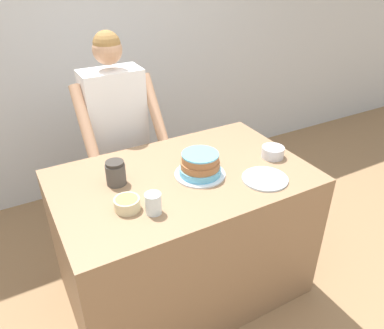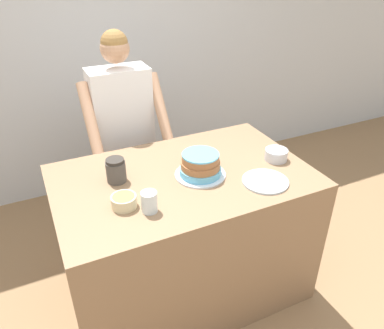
{
  "view_description": "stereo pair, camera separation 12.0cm",
  "coord_description": "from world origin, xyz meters",
  "px_view_note": "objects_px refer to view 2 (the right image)",
  "views": [
    {
      "loc": [
        -0.86,
        -1.19,
        2.08
      ],
      "look_at": [
        0.04,
        0.43,
        1.01
      ],
      "focal_mm": 35.0,
      "sensor_mm": 36.0,
      "label": 1
    },
    {
      "loc": [
        -0.75,
        -1.24,
        2.08
      ],
      "look_at": [
        0.04,
        0.43,
        1.01
      ],
      "focal_mm": 35.0,
      "sensor_mm": 36.0,
      "label": 2
    }
  ],
  "objects_px": {
    "ceramic_plate": "(265,181)",
    "stoneware_jar": "(116,170)",
    "frosting_bowl_olive": "(124,201)",
    "drinking_glass": "(149,202)",
    "frosting_bowl_pink": "(276,154)",
    "person_baker": "(123,123)",
    "cake": "(200,166)"
  },
  "relations": [
    {
      "from": "ceramic_plate",
      "to": "stoneware_jar",
      "type": "distance_m",
      "value": 0.85
    },
    {
      "from": "frosting_bowl_olive",
      "to": "drinking_glass",
      "type": "distance_m",
      "value": 0.14
    },
    {
      "from": "stoneware_jar",
      "to": "frosting_bowl_pink",
      "type": "bearing_deg",
      "value": -10.77
    },
    {
      "from": "person_baker",
      "to": "frosting_bowl_olive",
      "type": "bearing_deg",
      "value": -105.9
    },
    {
      "from": "person_baker",
      "to": "frosting_bowl_olive",
      "type": "xyz_separation_m",
      "value": [
        -0.26,
        -0.92,
        -0.01
      ]
    },
    {
      "from": "frosting_bowl_olive",
      "to": "stoneware_jar",
      "type": "height_order",
      "value": "stoneware_jar"
    },
    {
      "from": "person_baker",
      "to": "cake",
      "type": "height_order",
      "value": "person_baker"
    },
    {
      "from": "frosting_bowl_pink",
      "to": "drinking_glass",
      "type": "xyz_separation_m",
      "value": [
        -0.9,
        -0.16,
        0.02
      ]
    },
    {
      "from": "frosting_bowl_olive",
      "to": "drinking_glass",
      "type": "relative_size",
      "value": 1.19
    },
    {
      "from": "person_baker",
      "to": "stoneware_jar",
      "type": "bearing_deg",
      "value": -109.09
    },
    {
      "from": "cake",
      "to": "ceramic_plate",
      "type": "bearing_deg",
      "value": -36.92
    },
    {
      "from": "drinking_glass",
      "to": "stoneware_jar",
      "type": "height_order",
      "value": "stoneware_jar"
    },
    {
      "from": "cake",
      "to": "stoneware_jar",
      "type": "relative_size",
      "value": 2.13
    },
    {
      "from": "cake",
      "to": "frosting_bowl_pink",
      "type": "height_order",
      "value": "cake"
    },
    {
      "from": "frosting_bowl_pink",
      "to": "ceramic_plate",
      "type": "distance_m",
      "value": 0.29
    },
    {
      "from": "frosting_bowl_pink",
      "to": "stoneware_jar",
      "type": "xyz_separation_m",
      "value": [
        -0.97,
        0.18,
        0.03
      ]
    },
    {
      "from": "person_baker",
      "to": "stoneware_jar",
      "type": "relative_size",
      "value": 11.54
    },
    {
      "from": "frosting_bowl_pink",
      "to": "stoneware_jar",
      "type": "height_order",
      "value": "stoneware_jar"
    },
    {
      "from": "stoneware_jar",
      "to": "drinking_glass",
      "type": "bearing_deg",
      "value": -78.09
    },
    {
      "from": "drinking_glass",
      "to": "stoneware_jar",
      "type": "relative_size",
      "value": 0.79
    },
    {
      "from": "person_baker",
      "to": "frosting_bowl_pink",
      "type": "bearing_deg",
      "value": -48.96
    },
    {
      "from": "person_baker",
      "to": "stoneware_jar",
      "type": "height_order",
      "value": "person_baker"
    },
    {
      "from": "frosting_bowl_olive",
      "to": "person_baker",
      "type": "bearing_deg",
      "value": 74.1
    },
    {
      "from": "cake",
      "to": "frosting_bowl_olive",
      "type": "bearing_deg",
      "value": -167.59
    },
    {
      "from": "frosting_bowl_pink",
      "to": "frosting_bowl_olive",
      "type": "height_order",
      "value": "frosting_bowl_pink"
    },
    {
      "from": "frosting_bowl_olive",
      "to": "drinking_glass",
      "type": "xyz_separation_m",
      "value": [
        0.11,
        -0.09,
        0.02
      ]
    },
    {
      "from": "drinking_glass",
      "to": "stoneware_jar",
      "type": "bearing_deg",
      "value": 101.91
    },
    {
      "from": "ceramic_plate",
      "to": "cake",
      "type": "bearing_deg",
      "value": 143.08
    },
    {
      "from": "cake",
      "to": "drinking_glass",
      "type": "relative_size",
      "value": 2.68
    },
    {
      "from": "drinking_glass",
      "to": "ceramic_plate",
      "type": "bearing_deg",
      "value": -2.3
    },
    {
      "from": "frosting_bowl_olive",
      "to": "stoneware_jar",
      "type": "relative_size",
      "value": 0.94
    },
    {
      "from": "cake",
      "to": "stoneware_jar",
      "type": "distance_m",
      "value": 0.48
    }
  ]
}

